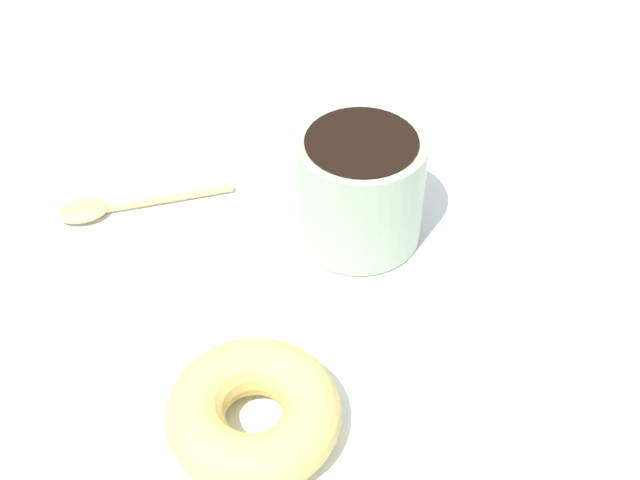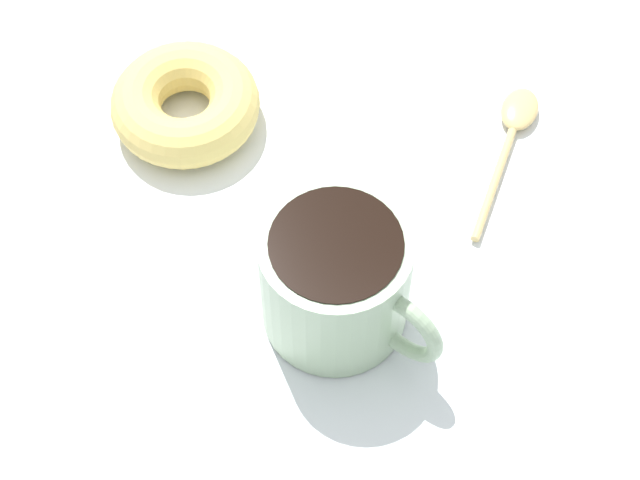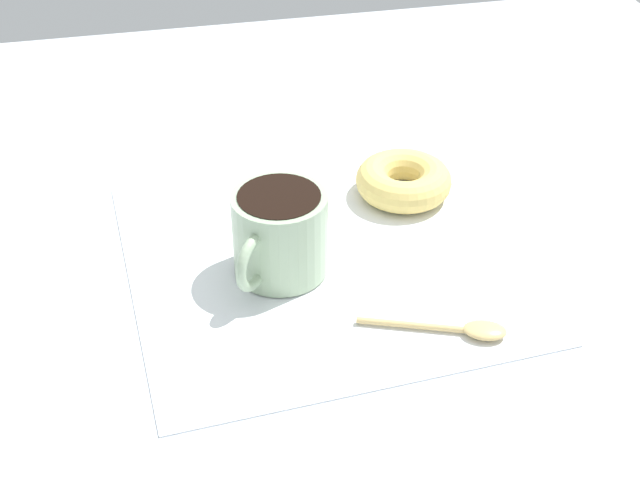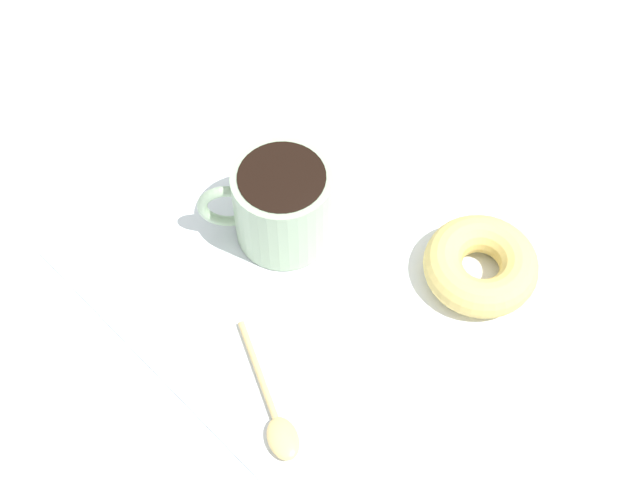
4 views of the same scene
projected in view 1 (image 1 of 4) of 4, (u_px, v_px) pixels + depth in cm
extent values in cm
cube|color=#B2BCC6|center=(287.00, 262.00, 61.11)|extent=(120.00, 120.00, 2.00)
cube|color=white|center=(320.00, 263.00, 59.48)|extent=(36.97, 36.97, 0.30)
cylinder|color=#9EB793|center=(360.00, 189.00, 58.69)|extent=(8.49, 8.49, 7.80)
cylinder|color=black|center=(362.00, 145.00, 56.11)|extent=(7.29, 7.29, 0.60)
torus|color=#9EB793|center=(362.00, 145.00, 62.04)|extent=(4.00, 4.67, 5.27)
torus|color=#E5C66B|center=(254.00, 413.00, 48.77)|extent=(9.72, 9.72, 3.30)
ellipsoid|color=#D8B772|center=(82.00, 211.00, 62.26)|extent=(4.22, 3.52, 0.90)
cylinder|color=#D8B772|center=(165.00, 199.00, 63.43)|extent=(9.27, 3.95, 0.56)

